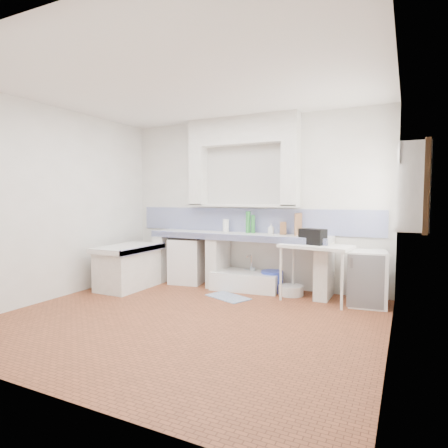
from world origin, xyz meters
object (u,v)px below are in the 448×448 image
at_px(side_table, 316,273).
at_px(stove, 188,261).
at_px(sink, 246,281).
at_px(fridge, 367,278).

bearing_deg(side_table, stove, -177.96).
relative_size(sink, side_table, 1.11).
bearing_deg(fridge, side_table, -179.18).
height_order(stove, sink, stove).
height_order(stove, fridge, stove).
height_order(stove, side_table, stove).
bearing_deg(sink, fridge, -9.50).
xyz_separation_m(stove, fridge, (2.95, -0.11, -0.01)).
relative_size(sink, fridge, 1.43).
bearing_deg(stove, fridge, -11.70).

